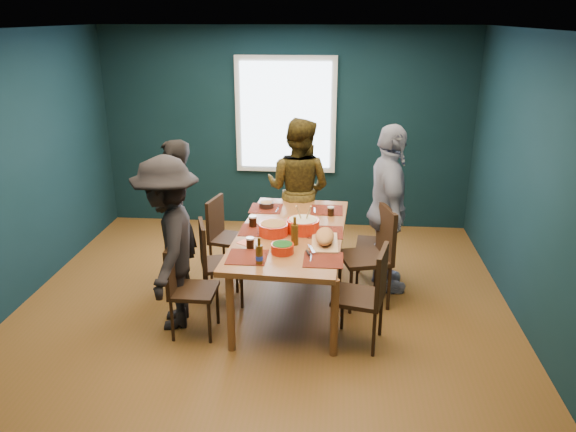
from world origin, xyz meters
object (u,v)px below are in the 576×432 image
object	(u,v)px
person_far_left	(175,217)
person_right	(388,210)
chair_left_mid	(213,257)
cutting_board	(325,238)
chair_right_far	(383,238)
person_back	(298,189)
bowl_salad	(274,229)
bowl_dumpling	(303,225)
bowl_herbs	(282,248)
chair_left_far	(224,231)
chair_right_mid	(375,248)
chair_left_near	(184,282)
person_near_left	(169,244)
dining_table	(291,238)
chair_right_near	(369,289)

from	to	relation	value
person_far_left	person_right	world-z (taller)	person_right
chair_left_mid	person_right	world-z (taller)	person_right
person_right	cutting_board	size ratio (longest dim) A/B	2.98
chair_right_far	person_back	distance (m)	1.21
chair_left_mid	person_far_left	bearing A→B (deg)	127.99
bowl_salad	bowl_dumpling	distance (m)	0.30
bowl_salad	bowl_herbs	size ratio (longest dim) A/B	1.39
chair_left_far	chair_left_mid	bearing A→B (deg)	-74.79
bowl_herbs	cutting_board	world-z (taller)	cutting_board
chair_right_mid	bowl_herbs	size ratio (longest dim) A/B	4.95
chair_right_mid	cutting_board	xyz separation A→B (m)	(-0.50, -0.36, 0.24)
chair_left_near	bowl_salad	size ratio (longest dim) A/B	3.08
chair_left_near	person_far_left	xyz separation A→B (m)	(-0.31, 0.88, 0.30)
person_near_left	cutting_board	bearing A→B (deg)	90.35
person_back	person_right	distance (m)	1.28
chair_right_mid	cutting_board	distance (m)	0.66
cutting_board	person_right	bearing A→B (deg)	45.49
dining_table	person_right	world-z (taller)	person_right
chair_left_far	bowl_salad	size ratio (longest dim) A/B	3.13
bowl_herbs	chair_right_mid	bearing A→B (deg)	35.02
cutting_board	person_near_left	bearing A→B (deg)	-172.60
chair_right_near	person_far_left	bearing A→B (deg)	167.85
chair_right_near	cutting_board	world-z (taller)	chair_right_near
chair_left_far	chair_right_mid	distance (m)	1.74
cutting_board	person_far_left	bearing A→B (deg)	160.81
chair_left_far	bowl_herbs	world-z (taller)	chair_left_far
bowl_salad	bowl_dumpling	bearing A→B (deg)	20.37
person_near_left	cutting_board	xyz separation A→B (m)	(1.43, 0.23, 0.02)
chair_left_near	chair_right_far	xyz separation A→B (m)	(1.89, 1.25, 0.00)
chair_left_far	person_near_left	size ratio (longest dim) A/B	0.55
chair_left_near	person_back	size ratio (longest dim) A/B	0.52
chair_right_far	person_back	xyz separation A→B (m)	(-0.98, 0.63, 0.34)
chair_right_far	person_near_left	xyz separation A→B (m)	(-2.06, -1.10, 0.31)
person_right	cutting_board	bearing A→B (deg)	131.29
bowl_herbs	cutting_board	size ratio (longest dim) A/B	0.34
dining_table	chair_left_mid	world-z (taller)	chair_left_mid
person_back	person_right	size ratio (longest dim) A/B	0.95
person_right	cutting_board	xyz separation A→B (m)	(-0.64, -0.70, -0.06)
person_right	chair_left_far	bearing A→B (deg)	77.76
chair_left_far	bowl_dumpling	world-z (taller)	bowl_dumpling
chair_left_mid	bowl_dumpling	size ratio (longest dim) A/B	2.75
chair_right_far	cutting_board	distance (m)	1.11
chair_left_far	dining_table	bearing A→B (deg)	-23.78
dining_table	bowl_dumpling	world-z (taller)	bowl_dumpling
bowl_dumpling	bowl_herbs	world-z (taller)	bowl_dumpling
person_near_left	person_far_left	bearing A→B (deg)	-177.67
chair_left_near	bowl_salad	distance (m)	1.01
dining_table	cutting_board	size ratio (longest dim) A/B	3.50
person_right	bowl_herbs	world-z (taller)	person_right
chair_left_far	person_near_left	bearing A→B (deg)	-91.36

